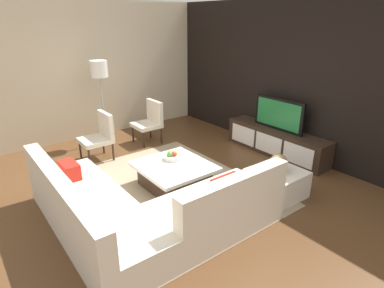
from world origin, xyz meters
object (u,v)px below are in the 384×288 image
Objects in this scene: accent_chair_near at (100,134)px; fruit_bowl at (173,156)px; sectional_couch at (139,210)px; decorative_ball at (279,163)px; coffee_table at (174,175)px; floor_lamp at (99,74)px; media_console at (276,141)px; accent_chair_far at (150,119)px; television at (279,114)px; ottoman at (276,183)px.

accent_chair_near is 3.11× the size of fruit_bowl.
sectional_couch is 9.86× the size of decorative_ball.
floor_lamp is (-2.44, -0.05, 1.23)m from coffee_table.
accent_chair_far is at bearing -142.62° from media_console.
accent_chair_near is at bearing 167.72° from sectional_couch.
accent_chair_near is at bearing -152.25° from decorative_ball.
sectional_couch is 2.43m from accent_chair_near.
accent_chair_far reaches higher than fruit_bowl.
media_console is 1.99× the size of television.
accent_chair_near is at bearing -80.69° from accent_chair_far.
accent_chair_near is 3.22m from ottoman.
coffee_table is 1.56m from decorative_ball.
sectional_couch is at bearing -34.37° from accent_chair_far.
ottoman is at bearing -50.93° from television.
coffee_table is at bearing -21.89° from accent_chair_far.
television reaches higher than sectional_couch.
sectional_couch is at bearing -80.57° from television.
media_console is at bearing 82.70° from fruit_bowl.
accent_chair_near reaches higher than sectional_couch.
coffee_table is at bearing -28.33° from fruit_bowl.
decorative_ball is (2.84, 1.49, 0.04)m from accent_chair_near.
media_console reaches higher than ottoman.
accent_chair_near is at bearing -152.25° from ottoman.
floor_lamp is 1.33m from accent_chair_far.
accent_chair_near is at bearing -160.61° from fruit_bowl.
media_console is 0.84× the size of sectional_couch.
media_console is 2.22m from fruit_bowl.
fruit_bowl is 1.87m from accent_chair_far.
media_console is 3.66m from floor_lamp.
floor_lamp is at bearing -162.78° from decorative_ball.
sectional_couch is 3.62× the size of ottoman.
accent_chair_far reaches higher than media_console.
decorative_ball is at bearing 20.72° from accent_chair_near.
accent_chair_near reaches higher than decorative_ball.
television is 0.63× the size of floor_lamp.
media_console is 7.56× the size of fruit_bowl.
media_console is at bearing 36.38° from accent_chair_far.
sectional_couch is at bearing -56.25° from coffee_table.
ottoman is at bearing 0.00° from decorative_ball.
fruit_bowl reaches higher than coffee_table.
sectional_couch reaches higher than media_console.
decorative_ball is at bearing 0.00° from ottoman.
coffee_table is (-0.10, -2.30, -0.05)m from media_console.
ottoman is at bearing 36.25° from fruit_bowl.
accent_chair_near is 1.00× the size of accent_chair_far.
sectional_couch reaches higher than coffee_table.
accent_chair_near is 1.20m from accent_chair_far.
ottoman is (1.11, 1.05, -0.00)m from coffee_table.
floor_lamp reaches higher than decorative_ball.
coffee_table is at bearing 1.26° from floor_lamp.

